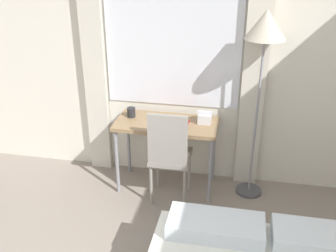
% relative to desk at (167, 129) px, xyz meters
% --- Properties ---
extents(wall_back_with_window, '(5.63, 0.13, 2.70)m').
position_rel_desk_xyz_m(wall_back_with_window, '(-0.01, 0.33, 0.66)').
color(wall_back_with_window, silver).
rests_on(wall_back_with_window, ground_plane).
extents(desk, '(1.05, 0.51, 0.78)m').
position_rel_desk_xyz_m(desk, '(0.00, 0.00, 0.00)').
color(desk, '#937551').
rests_on(desk, ground_plane).
extents(desk_chair, '(0.40, 0.40, 1.01)m').
position_rel_desk_xyz_m(desk_chair, '(0.08, -0.25, -0.13)').
color(desk_chair, gray).
rests_on(desk_chair, ground_plane).
extents(standing_lamp, '(0.37, 0.37, 1.92)m').
position_rel_desk_xyz_m(standing_lamp, '(0.89, 0.06, 0.97)').
color(standing_lamp, '#4C4C51').
rests_on(standing_lamp, ground_plane).
extents(telephone, '(0.15, 0.15, 0.12)m').
position_rel_desk_xyz_m(telephone, '(0.38, 0.07, 0.13)').
color(telephone, silver).
rests_on(telephone, desk).
extents(book, '(0.32, 0.22, 0.02)m').
position_rel_desk_xyz_m(book, '(0.07, -0.00, 0.09)').
color(book, maroon).
rests_on(book, desk).
extents(mug, '(0.09, 0.09, 0.10)m').
position_rel_desk_xyz_m(mug, '(-0.39, 0.06, 0.13)').
color(mug, '#262628').
rests_on(mug, desk).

